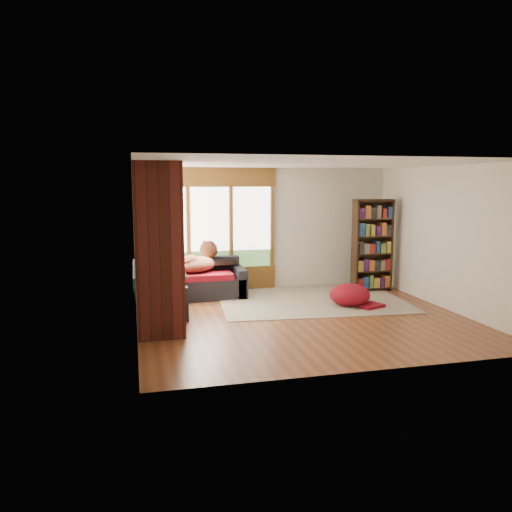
{
  "coord_description": "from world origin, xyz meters",
  "views": [
    {
      "loc": [
        -2.75,
        -7.85,
        2.3
      ],
      "look_at": [
        -0.58,
        0.97,
        0.95
      ],
      "focal_mm": 35.0,
      "sensor_mm": 36.0,
      "label": 1
    }
  ],
  "objects": [
    {
      "name": "area_rug",
      "position": [
        0.58,
        1.22,
        0.01
      ],
      "size": [
        3.77,
        3.01,
        0.01
      ],
      "primitive_type": "cube",
      "rotation": [
        0.0,
        0.0,
        -0.08
      ],
      "color": "beige",
      "rests_on": "ground"
    },
    {
      "name": "dog_brindle",
      "position": [
        -2.16,
        1.0,
        0.74
      ],
      "size": [
        0.77,
        0.85,
        0.42
      ],
      "rotation": [
        0.0,
        0.0,
        2.13
      ],
      "color": "black",
      "rests_on": "sectional_sofa"
    },
    {
      "name": "floor",
      "position": [
        0.0,
        0.0,
        0.0
      ],
      "size": [
        5.5,
        5.5,
        0.0
      ],
      "primitive_type": "plane",
      "color": "brown",
      "rests_on": "ground"
    },
    {
      "name": "roller_blind",
      "position": [
        -2.69,
        2.03,
        1.75
      ],
      "size": [
        0.03,
        0.72,
        0.9
      ],
      "primitive_type": "cube",
      "color": "#829B60",
      "rests_on": "wall_left"
    },
    {
      "name": "bookshelf",
      "position": [
        2.14,
        1.72,
        0.97
      ],
      "size": [
        0.83,
        0.28,
        1.94
      ],
      "color": "black",
      "rests_on": "ground"
    },
    {
      "name": "dog_tan",
      "position": [
        -1.48,
        2.0,
        0.8
      ],
      "size": [
        1.08,
        1.02,
        0.53
      ],
      "rotation": [
        0.0,
        0.0,
        0.66
      ],
      "color": "brown",
      "rests_on": "sectional_sofa"
    },
    {
      "name": "windows_back",
      "position": [
        -1.2,
        2.47,
        1.35
      ],
      "size": [
        2.82,
        0.1,
        1.9
      ],
      "color": "brown",
      "rests_on": "wall_back"
    },
    {
      "name": "pouf",
      "position": [
        1.14,
        0.61,
        0.22
      ],
      "size": [
        0.94,
        0.94,
        0.41
      ],
      "primitive_type": "ellipsoid",
      "rotation": [
        0.0,
        0.0,
        0.29
      ],
      "color": "maroon",
      "rests_on": "area_rug"
    },
    {
      "name": "wall_left",
      "position": [
        -2.75,
        0.0,
        1.3
      ],
      "size": [
        0.04,
        5.0,
        2.6
      ],
      "primitive_type": "cube",
      "color": "silver",
      "rests_on": "ground"
    },
    {
      "name": "throw_pillows",
      "position": [
        -1.86,
        1.75,
        0.77
      ],
      "size": [
        1.98,
        1.68,
        0.45
      ],
      "color": "black",
      "rests_on": "sectional_sofa"
    },
    {
      "name": "sectional_sofa",
      "position": [
        -1.95,
        1.7,
        0.3
      ],
      "size": [
        2.2,
        2.2,
        0.8
      ],
      "rotation": [
        0.0,
        0.0,
        -0.08
      ],
      "color": "black",
      "rests_on": "ground"
    },
    {
      "name": "windows_left",
      "position": [
        -2.72,
        1.2,
        1.35
      ],
      "size": [
        0.1,
        2.62,
        1.9
      ],
      "color": "brown",
      "rests_on": "wall_left"
    },
    {
      "name": "wall_front",
      "position": [
        0.0,
        -2.5,
        1.3
      ],
      "size": [
        5.5,
        0.04,
        2.6
      ],
      "primitive_type": "cube",
      "color": "silver",
      "rests_on": "ground"
    },
    {
      "name": "ceiling",
      "position": [
        0.0,
        0.0,
        2.6
      ],
      "size": [
        5.5,
        5.5,
        0.0
      ],
      "primitive_type": "plane",
      "color": "white"
    },
    {
      "name": "brick_chimney",
      "position": [
        -2.4,
        -0.35,
        1.3
      ],
      "size": [
        0.7,
        0.7,
        2.6
      ],
      "primitive_type": "cube",
      "color": "#471914",
      "rests_on": "ground"
    },
    {
      "name": "wall_right",
      "position": [
        2.75,
        0.0,
        1.3
      ],
      "size": [
        0.04,
        5.0,
        2.6
      ],
      "primitive_type": "cube",
      "color": "silver",
      "rests_on": "ground"
    },
    {
      "name": "wall_back",
      "position": [
        0.0,
        2.5,
        1.3
      ],
      "size": [
        5.5,
        0.04,
        2.6
      ],
      "primitive_type": "cube",
      "color": "silver",
      "rests_on": "ground"
    }
  ]
}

